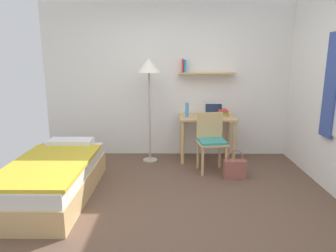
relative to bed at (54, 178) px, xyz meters
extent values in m
plane|color=brown|center=(1.48, -0.29, -0.24)|extent=(5.28, 5.28, 0.00)
cube|color=white|center=(1.48, 1.74, 1.06)|extent=(4.40, 0.05, 2.60)
cube|color=tan|center=(2.05, 1.60, 1.20)|extent=(0.95, 0.22, 0.02)
cube|color=#D13D38|center=(1.65, 1.64, 1.32)|extent=(0.02, 0.14, 0.22)
cube|color=#3384C6|center=(1.69, 1.63, 1.32)|extent=(0.03, 0.16, 0.21)
cube|color=#384C93|center=(3.44, 0.29, 1.11)|extent=(0.03, 0.28, 1.30)
cube|color=tan|center=(0.00, -0.01, -0.10)|extent=(0.89, 1.85, 0.28)
cube|color=silver|center=(0.00, -0.01, 0.12)|extent=(0.85, 1.80, 0.16)
cube|color=gold|center=(0.00, -0.12, 0.22)|extent=(0.91, 1.52, 0.04)
cube|color=white|center=(0.00, 0.71, 0.25)|extent=(0.62, 0.28, 0.10)
cube|color=tan|center=(2.05, 1.41, 0.49)|extent=(0.92, 0.57, 0.03)
cylinder|color=tan|center=(1.64, 1.18, 0.12)|extent=(0.06, 0.06, 0.71)
cylinder|color=tan|center=(2.47, 1.18, 0.12)|extent=(0.06, 0.06, 0.71)
cylinder|color=tan|center=(1.64, 1.65, 0.12)|extent=(0.06, 0.06, 0.71)
cylinder|color=tan|center=(2.47, 1.65, 0.12)|extent=(0.06, 0.06, 0.71)
cube|color=tan|center=(2.07, 0.85, 0.21)|extent=(0.47, 0.43, 0.03)
cube|color=teal|center=(2.07, 0.85, 0.24)|extent=(0.43, 0.40, 0.04)
cube|color=tan|center=(2.05, 1.02, 0.45)|extent=(0.40, 0.09, 0.39)
cylinder|color=tan|center=(1.92, 0.67, -0.02)|extent=(0.04, 0.04, 0.43)
cylinder|color=tan|center=(2.26, 0.72, -0.02)|extent=(0.04, 0.04, 0.43)
cylinder|color=tan|center=(1.87, 0.98, -0.02)|extent=(0.04, 0.04, 0.43)
cylinder|color=tan|center=(2.22, 1.03, -0.02)|extent=(0.04, 0.04, 0.43)
cylinder|color=#B2A893|center=(1.11, 1.32, -0.23)|extent=(0.24, 0.24, 0.02)
cylinder|color=#B2A893|center=(1.11, 1.32, 0.51)|extent=(0.03, 0.03, 1.44)
cone|color=silver|center=(1.11, 1.32, 1.34)|extent=(0.36, 0.36, 0.22)
cube|color=#B7BABF|center=(2.17, 1.40, 0.51)|extent=(0.31, 0.23, 0.01)
cube|color=#B7BABF|center=(2.17, 1.47, 0.62)|extent=(0.31, 0.09, 0.21)
cube|color=black|center=(2.17, 1.47, 0.61)|extent=(0.27, 0.07, 0.17)
cylinder|color=#4C99DB|center=(1.71, 1.35, 0.62)|extent=(0.06, 0.06, 0.24)
cube|color=orange|center=(2.32, 1.47, 0.52)|extent=(0.18, 0.25, 0.03)
cube|color=#4CA856|center=(2.32, 1.47, 0.54)|extent=(0.16, 0.23, 0.02)
cube|color=orange|center=(2.31, 1.46, 0.57)|extent=(0.17, 0.19, 0.03)
cube|color=#D13D38|center=(2.31, 1.46, 0.60)|extent=(0.16, 0.22, 0.03)
cube|color=#99564C|center=(2.37, 0.60, -0.11)|extent=(0.32, 0.13, 0.26)
torus|color=#99564C|center=(2.37, 0.60, 0.07)|extent=(0.22, 0.02, 0.22)
camera|label=1|loc=(1.45, -3.50, 1.46)|focal=32.32mm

